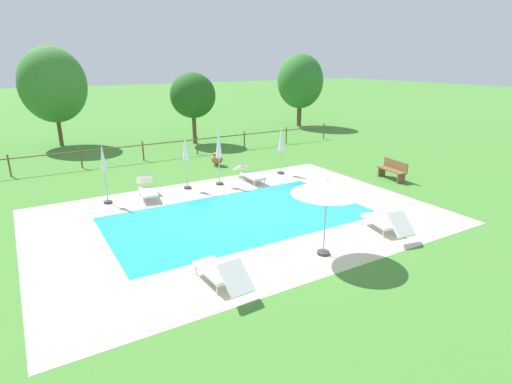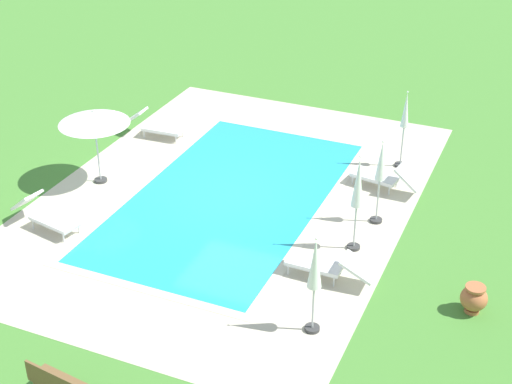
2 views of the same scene
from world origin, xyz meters
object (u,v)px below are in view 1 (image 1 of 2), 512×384
at_px(patio_umbrella_closed_row_centre, 186,153).
at_px(sun_lounger_north_far, 250,173).
at_px(patio_umbrella_closed_row_mid_west, 219,147).
at_px(wooden_bench_lawn_side, 393,169).
at_px(sun_lounger_north_near_steps, 147,188).
at_px(tree_centre, 300,81).
at_px(patio_umbrella_open_foreground, 327,188).
at_px(sun_lounger_north_mid, 221,273).
at_px(tree_east_mid, 53,85).
at_px(terracotta_urn_near_fence, 217,159).
at_px(patio_umbrella_closed_row_east, 281,142).
at_px(patio_umbrella_closed_row_west, 103,164).
at_px(sun_lounger_north_end, 386,222).
at_px(tree_far_west, 193,96).

bearing_deg(patio_umbrella_closed_row_centre, sun_lounger_north_far, -7.57).
relative_size(patio_umbrella_closed_row_mid_west, wooden_bench_lawn_side, 1.63).
distance_m(sun_lounger_north_near_steps, tree_centre, 19.99).
relative_size(sun_lounger_north_near_steps, patio_umbrella_open_foreground, 0.95).
distance_m(sun_lounger_north_mid, patio_umbrella_closed_row_centre, 8.19).
relative_size(sun_lounger_north_near_steps, patio_umbrella_closed_row_centre, 0.90).
bearing_deg(tree_east_mid, terracotta_urn_near_fence, -57.17).
xyz_separation_m(sun_lounger_north_near_steps, terracotta_urn_near_fence, (4.56, 3.16, -0.01)).
xyz_separation_m(patio_umbrella_open_foreground, patio_umbrella_closed_row_east, (3.74, 7.64, -0.41)).
bearing_deg(sun_lounger_north_far, patio_umbrella_closed_row_west, 178.21).
xyz_separation_m(patio_umbrella_closed_row_east, tree_centre, (9.50, 11.35, 2.00)).
height_order(patio_umbrella_closed_row_west, wooden_bench_lawn_side, patio_umbrella_closed_row_west).
height_order(sun_lounger_north_end, tree_centre, tree_centre).
relative_size(patio_umbrella_closed_row_centre, terracotta_urn_near_fence, 3.49).
bearing_deg(patio_umbrella_closed_row_east, tree_centre, 50.08).
xyz_separation_m(patio_umbrella_closed_row_west, patio_umbrella_closed_row_centre, (3.29, 0.18, 0.01)).
bearing_deg(patio_umbrella_closed_row_centre, tree_centre, 38.47).
xyz_separation_m(sun_lounger_north_end, patio_umbrella_closed_row_centre, (-3.56, 7.57, 1.16)).
bearing_deg(sun_lounger_north_mid, tree_far_west, 69.19).
height_order(sun_lounger_north_end, terracotta_urn_near_fence, sun_lounger_north_end).
height_order(patio_umbrella_open_foreground, terracotta_urn_near_fence, patio_umbrella_open_foreground).
bearing_deg(wooden_bench_lawn_side, sun_lounger_north_near_steps, 162.77).
bearing_deg(tree_east_mid, patio_umbrella_closed_row_mid_west, -69.02).
bearing_deg(sun_lounger_north_mid, patio_umbrella_closed_row_west, 97.76).
bearing_deg(sun_lounger_north_near_steps, patio_umbrella_closed_row_mid_west, 1.80).
height_order(patio_umbrella_closed_row_east, terracotta_urn_near_fence, patio_umbrella_closed_row_east).
relative_size(sun_lounger_north_end, tree_far_west, 0.46).
relative_size(sun_lounger_north_end, patio_umbrella_closed_row_centre, 0.90).
xyz_separation_m(sun_lounger_north_far, patio_umbrella_closed_row_mid_west, (-1.40, 0.21, 1.33)).
xyz_separation_m(tree_far_west, tree_centre, (10.12, 2.36, 0.51)).
distance_m(patio_umbrella_closed_row_centre, tree_east_mid, 13.17).
distance_m(patio_umbrella_closed_row_mid_west, tree_east_mid, 13.75).
xyz_separation_m(sun_lounger_north_end, patio_umbrella_closed_row_east, (1.15, 7.50, 1.16)).
xyz_separation_m(sun_lounger_north_far, patio_umbrella_closed_row_centre, (-2.83, 0.38, 1.19)).
bearing_deg(sun_lounger_north_end, tree_centre, 60.54).
distance_m(sun_lounger_north_far, patio_umbrella_open_foreground, 7.73).
height_order(sun_lounger_north_near_steps, tree_far_west, tree_far_west).
height_order(sun_lounger_north_mid, sun_lounger_north_far, sun_lounger_north_mid).
bearing_deg(patio_umbrella_closed_row_east, patio_umbrella_closed_row_west, -179.13).
distance_m(wooden_bench_lawn_side, tree_far_west, 13.41).
height_order(tree_far_west, tree_centre, tree_centre).
distance_m(sun_lounger_north_far, patio_umbrella_closed_row_centre, 3.09).
bearing_deg(sun_lounger_north_end, patio_umbrella_open_foreground, -176.95).
xyz_separation_m(sun_lounger_north_end, wooden_bench_lawn_side, (4.96, 4.10, 0.09)).
xyz_separation_m(sun_lounger_north_mid, patio_umbrella_closed_row_west, (-1.04, 7.60, 1.15)).
relative_size(wooden_bench_lawn_side, tree_east_mid, 0.26).
height_order(patio_umbrella_closed_row_west, tree_east_mid, tree_east_mid).
bearing_deg(terracotta_urn_near_fence, patio_umbrella_closed_row_mid_west, -113.86).
relative_size(patio_umbrella_closed_row_centre, patio_umbrella_closed_row_east, 1.01).
bearing_deg(wooden_bench_lawn_side, tree_far_west, 109.67).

